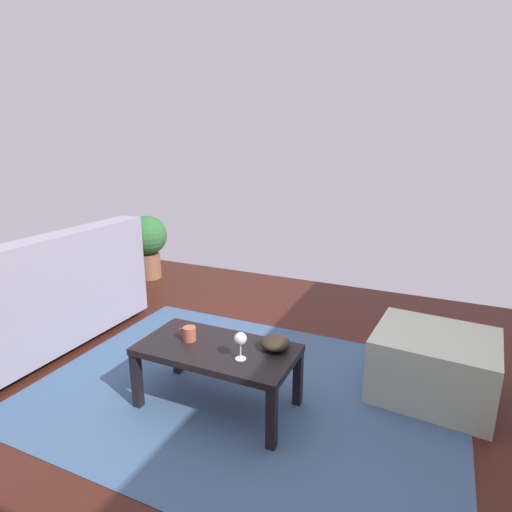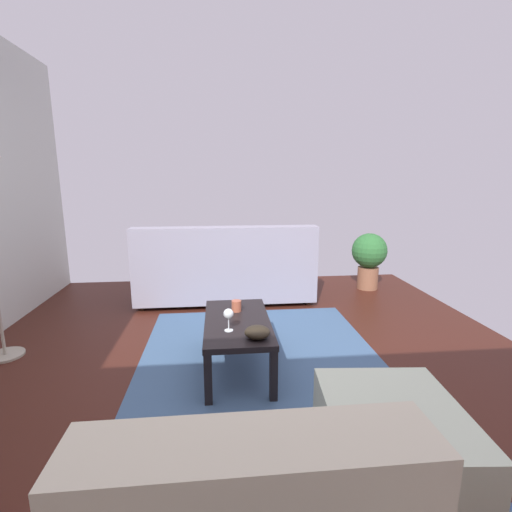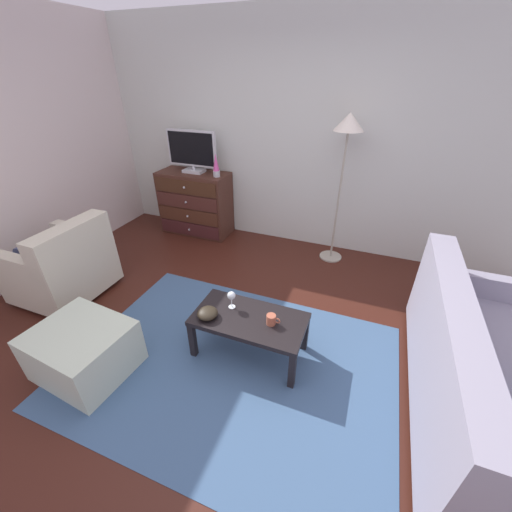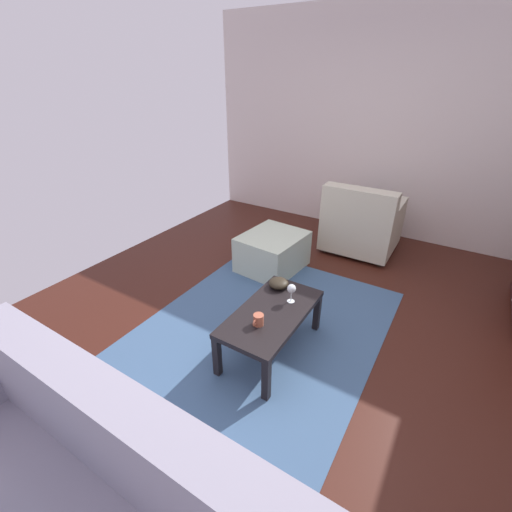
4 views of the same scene
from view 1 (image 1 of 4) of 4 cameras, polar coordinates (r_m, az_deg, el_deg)
name	(u,v)px [view 1 (image 1 of 4)]	position (r m, az deg, el deg)	size (l,w,h in m)	color
ground_plane	(261,422)	(2.59, 0.68, -21.64)	(5.67, 4.88, 0.05)	#3E1A12
area_rug	(245,391)	(2.79, -1.54, -17.87)	(2.60, 1.90, 0.01)	#3C597D
coffee_table	(217,355)	(2.51, -5.32, -13.26)	(0.92, 0.47, 0.39)	black
wine_glass	(240,340)	(2.30, -2.14, -11.31)	(0.07, 0.07, 0.16)	silver
mug	(189,334)	(2.56, -9.09, -10.41)	(0.11, 0.08, 0.08)	#AE593F
bowl_decorative	(275,343)	(2.44, 2.64, -11.75)	(0.17, 0.17, 0.08)	black
couch_large	(18,311)	(3.52, -29.70, -6.56)	(0.85, 2.00, 0.90)	#332319
ottoman	(433,365)	(2.88, 22.98, -13.51)	(0.70, 0.60, 0.41)	beige
potted_plant	(148,241)	(4.88, -14.54, 2.00)	(0.44, 0.44, 0.72)	brown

